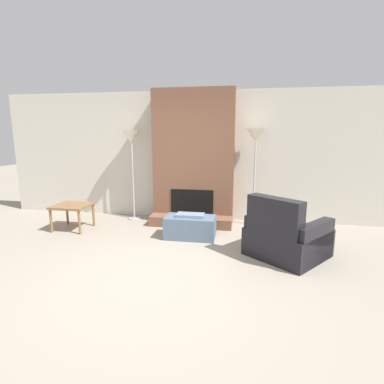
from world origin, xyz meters
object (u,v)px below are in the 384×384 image
object	(u,v)px
armchair	(285,238)
floor_lamp_left	(131,141)
side_table	(72,208)
ottoman	(190,227)
floor_lamp_right	(256,140)

from	to	relation	value
armchair	floor_lamp_left	world-z (taller)	floor_lamp_left
side_table	floor_lamp_left	bearing A→B (deg)	44.38
armchair	floor_lamp_left	xyz separation A→B (m)	(-2.85, 1.49, 1.33)
ottoman	side_table	xyz separation A→B (m)	(-2.24, 0.08, 0.21)
floor_lamp_left	floor_lamp_right	distance (m)	2.44
floor_lamp_left	side_table	bearing A→B (deg)	-135.62
floor_lamp_right	floor_lamp_left	bearing A→B (deg)	180.00
side_table	floor_lamp_right	xyz separation A→B (m)	(3.31, 0.85, 1.24)
armchair	floor_lamp_right	xyz separation A→B (m)	(-0.41, 1.49, 1.36)
side_table	floor_lamp_right	bearing A→B (deg)	14.46
side_table	armchair	bearing A→B (deg)	-9.76
ottoman	armchair	xyz separation A→B (m)	(1.49, -0.56, 0.09)
side_table	floor_lamp_left	world-z (taller)	floor_lamp_left
armchair	floor_lamp_left	bearing A→B (deg)	11.11
ottoman	floor_lamp_left	distance (m)	2.18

